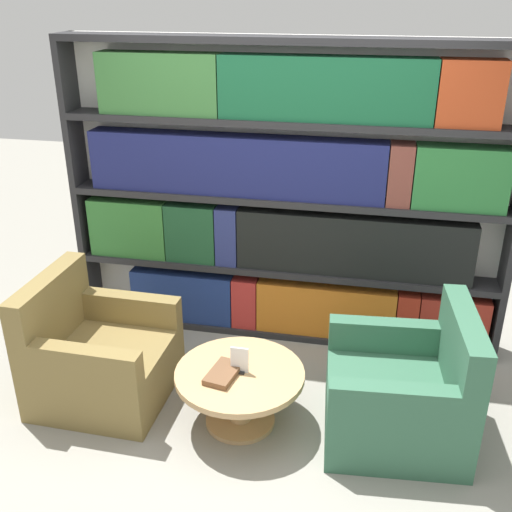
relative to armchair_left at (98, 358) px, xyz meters
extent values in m
plane|color=gray|center=(1.09, -0.31, -0.29)|extent=(14.00, 14.00, 0.00)
cube|color=silver|center=(1.09, 1.19, 0.86)|extent=(3.32, 0.05, 2.30)
cube|color=#262628|center=(-0.54, 1.07, 0.86)|extent=(0.05, 0.30, 2.30)
cube|color=#262628|center=(1.09, 1.07, -0.27)|extent=(3.22, 0.30, 0.05)
cube|color=#262628|center=(1.09, 1.07, 0.28)|extent=(3.22, 0.30, 0.05)
cube|color=#262628|center=(1.09, 1.07, 0.86)|extent=(3.22, 0.30, 0.05)
cube|color=#262628|center=(1.09, 1.07, 1.43)|extent=(3.22, 0.30, 0.05)
cube|color=#262628|center=(1.09, 1.07, 1.98)|extent=(3.22, 0.30, 0.05)
cube|color=navy|center=(0.27, 1.04, -0.03)|extent=(0.85, 0.20, 0.42)
cube|color=red|center=(0.80, 1.04, -0.03)|extent=(0.20, 0.20, 0.42)
cube|color=orange|center=(1.45, 1.04, -0.03)|extent=(1.08, 0.20, 0.42)
cube|color=#B2301D|center=(2.08, 1.04, -0.03)|extent=(0.16, 0.20, 0.42)
cube|color=#A22D20|center=(2.42, 1.04, -0.03)|extent=(0.51, 0.20, 0.42)
cube|color=#337633|center=(-0.15, 1.04, 0.54)|extent=(0.63, 0.20, 0.47)
cube|color=#1D4C2C|center=(0.37, 1.04, 0.54)|extent=(0.40, 0.20, 0.47)
cube|color=navy|center=(0.66, 1.04, 0.54)|extent=(0.17, 0.20, 0.47)
cube|color=black|center=(1.63, 1.04, 0.54)|extent=(1.75, 0.20, 0.47)
cube|color=navy|center=(0.72, 1.04, 1.10)|extent=(2.21, 0.20, 0.44)
cube|color=brown|center=(1.92, 1.04, 1.10)|extent=(0.17, 0.20, 0.44)
cube|color=#2B7337|center=(2.33, 1.04, 1.10)|extent=(0.64, 0.20, 0.44)
cube|color=#377137|center=(0.18, 1.04, 1.67)|extent=(0.89, 0.20, 0.43)
cube|color=#175935|center=(1.36, 1.04, 1.67)|extent=(1.46, 0.20, 0.43)
cube|color=#B03E1C|center=(2.31, 1.04, 1.67)|extent=(0.41, 0.20, 0.43)
cube|color=olive|center=(0.05, 0.00, -0.10)|extent=(0.86, 0.84, 0.39)
cube|color=olive|center=(-0.31, 0.01, 0.34)|extent=(0.16, 0.83, 0.48)
cube|color=olive|center=(0.11, -0.35, 0.21)|extent=(0.71, 0.13, 0.21)
cube|color=olive|center=(0.12, 0.35, 0.21)|extent=(0.71, 0.13, 0.21)
cube|color=#336047|center=(1.98, 0.00, -0.10)|extent=(0.91, 0.89, 0.39)
cube|color=#336047|center=(2.34, 0.03, 0.34)|extent=(0.21, 0.83, 0.48)
cube|color=#336047|center=(1.88, 0.34, 0.21)|extent=(0.71, 0.18, 0.21)
cube|color=#336047|center=(1.94, -0.36, 0.21)|extent=(0.71, 0.18, 0.21)
cylinder|color=tan|center=(1.02, -0.10, -0.11)|extent=(0.15, 0.15, 0.35)
cylinder|color=tan|center=(1.02, -0.10, -0.28)|extent=(0.45, 0.45, 0.03)
cylinder|color=tan|center=(1.02, -0.10, 0.08)|extent=(0.82, 0.82, 0.04)
cube|color=black|center=(1.02, -0.10, 0.11)|extent=(0.07, 0.06, 0.01)
cube|color=white|center=(1.02, -0.10, 0.19)|extent=(0.11, 0.01, 0.18)
cube|color=brown|center=(0.93, -0.17, 0.12)|extent=(0.21, 0.30, 0.04)
camera|label=1|loc=(1.74, -3.14, 2.32)|focal=42.00mm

